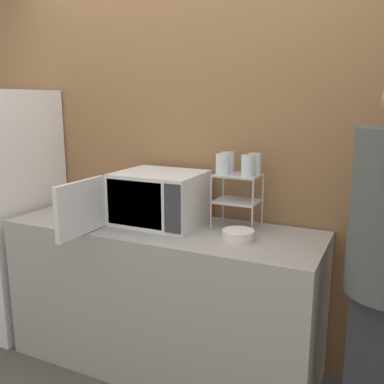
# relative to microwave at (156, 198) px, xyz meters

# --- Properties ---
(wall_back) EXTENTS (8.00, 0.06, 2.60)m
(wall_back) POSITION_rel_microwave_xyz_m (0.06, 0.32, 0.24)
(wall_back) COLOR olive
(wall_back) RESTS_ON ground_plane
(counter) EXTENTS (1.90, 0.65, 0.91)m
(counter) POSITION_rel_microwave_xyz_m (0.06, -0.04, -0.61)
(counter) COLOR #9E9993
(counter) RESTS_ON ground_plane
(microwave) EXTENTS (0.54, 0.81, 0.31)m
(microwave) POSITION_rel_microwave_xyz_m (0.00, 0.00, 0.00)
(microwave) COLOR silver
(microwave) RESTS_ON counter
(dish_rack) EXTENTS (0.26, 0.20, 0.32)m
(dish_rack) POSITION_rel_microwave_xyz_m (0.47, 0.12, 0.07)
(dish_rack) COLOR #B2B2B7
(dish_rack) RESTS_ON counter
(glass_front_left) EXTENTS (0.08, 0.08, 0.12)m
(glass_front_left) POSITION_rel_microwave_xyz_m (0.40, 0.07, 0.22)
(glass_front_left) COLOR silver
(glass_front_left) RESTS_ON dish_rack
(glass_back_right) EXTENTS (0.08, 0.08, 0.12)m
(glass_back_right) POSITION_rel_microwave_xyz_m (0.56, 0.16, 0.22)
(glass_back_right) COLOR silver
(glass_back_right) RESTS_ON dish_rack
(glass_front_right) EXTENTS (0.08, 0.08, 0.12)m
(glass_front_right) POSITION_rel_microwave_xyz_m (0.55, 0.07, 0.22)
(glass_front_right) COLOR silver
(glass_front_right) RESTS_ON dish_rack
(glass_back_left) EXTENTS (0.08, 0.08, 0.12)m
(glass_back_left) POSITION_rel_microwave_xyz_m (0.40, 0.16, 0.22)
(glass_back_left) COLOR silver
(glass_back_left) RESTS_ON dish_rack
(bowl) EXTENTS (0.17, 0.17, 0.05)m
(bowl) POSITION_rel_microwave_xyz_m (0.56, -0.09, -0.13)
(bowl) COLOR silver
(bowl) RESTS_ON counter
(refrigerator) EXTENTS (0.68, 0.69, 1.71)m
(refrigerator) POSITION_rel_microwave_xyz_m (-1.29, -0.05, -0.21)
(refrigerator) COLOR white
(refrigerator) RESTS_ON ground_plane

